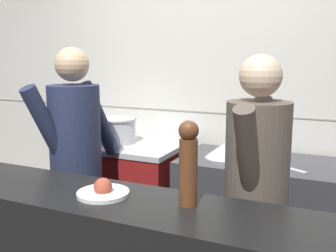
% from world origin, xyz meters
% --- Properties ---
extents(wall_back_tiled, '(8.00, 0.06, 2.60)m').
position_xyz_m(wall_back_tiled, '(0.00, 1.50, 1.30)').
color(wall_back_tiled, silver).
rests_on(wall_back_tiled, ground_plane).
extents(oven_range, '(0.97, 0.71, 0.92)m').
position_xyz_m(oven_range, '(-0.51, 1.10, 0.46)').
color(oven_range, maroon).
rests_on(oven_range, ground_plane).
extents(prep_counter, '(1.20, 0.65, 0.89)m').
position_xyz_m(prep_counter, '(0.64, 1.10, 0.44)').
color(prep_counter, '#38383D').
rests_on(prep_counter, ground_plane).
extents(stock_pot, '(0.36, 0.36, 0.20)m').
position_xyz_m(stock_pot, '(-0.58, 1.05, 1.03)').
color(stock_pot, '#B7BABF').
rests_on(stock_pot, oven_range).
extents(mixing_bowl_steel, '(0.28, 0.28, 0.11)m').
position_xyz_m(mixing_bowl_steel, '(0.34, 1.07, 0.94)').
color(mixing_bowl_steel, '#B7BABF').
rests_on(mixing_bowl_steel, prep_counter).
extents(chefs_knife, '(0.36, 0.20, 0.02)m').
position_xyz_m(chefs_knife, '(0.72, 1.01, 0.89)').
color(chefs_knife, '#B7BABF').
rests_on(chefs_knife, prep_counter).
extents(plated_dish_appetiser, '(0.24, 0.24, 0.08)m').
position_xyz_m(plated_dish_appetiser, '(0.14, -0.19, 1.01)').
color(plated_dish_appetiser, white).
rests_on(plated_dish_appetiser, pass_counter).
extents(pepper_mill, '(0.09, 0.09, 0.37)m').
position_xyz_m(pepper_mill, '(0.54, -0.13, 1.18)').
color(pepper_mill, brown).
rests_on(pepper_mill, pass_counter).
extents(chef_head_cook, '(0.43, 0.72, 1.67)m').
position_xyz_m(chef_head_cook, '(-0.50, 0.43, 0.93)').
color(chef_head_cook, black).
rests_on(chef_head_cook, ground_plane).
extents(chef_sous, '(0.34, 0.71, 1.63)m').
position_xyz_m(chef_sous, '(0.73, 0.35, 0.91)').
color(chef_sous, black).
rests_on(chef_sous, ground_plane).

